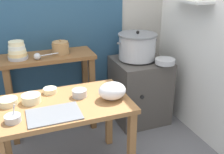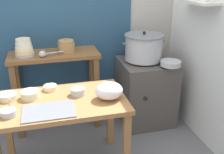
{
  "view_description": "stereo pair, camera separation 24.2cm",
  "coord_description": "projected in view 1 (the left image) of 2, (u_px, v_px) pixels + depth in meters",
  "views": [
    {
      "loc": [
        -0.43,
        -1.88,
        1.75
      ],
      "look_at": [
        0.36,
        0.21,
        0.82
      ],
      "focal_mm": 42.23,
      "sensor_mm": 36.0,
      "label": 1
    },
    {
      "loc": [
        -0.2,
        -1.96,
        1.75
      ],
      "look_at": [
        0.36,
        0.21,
        0.82
      ],
      "focal_mm": 42.23,
      "sensor_mm": 36.0,
      "label": 2
    }
  ],
  "objects": [
    {
      "name": "back_shelf_table",
      "position": [
        50.0,
        74.0,
        2.85
      ],
      "size": [
        0.96,
        0.4,
        0.9
      ],
      "color": "brown",
      "rests_on": "ground"
    },
    {
      "name": "wide_pan",
      "position": [
        165.0,
        61.0,
        2.87
      ],
      "size": [
        0.22,
        0.22,
        0.05
      ],
      "primitive_type": "cylinder",
      "color": "#B7BABF",
      "rests_on": "stove_block"
    },
    {
      "name": "steamer_pot",
      "position": [
        137.0,
        46.0,
        2.99
      ],
      "size": [
        0.49,
        0.44,
        0.33
      ],
      "color": "#B7BABF",
      "rests_on": "stove_block"
    },
    {
      "name": "prep_bowl_2",
      "position": [
        13.0,
        118.0,
        1.89
      ],
      "size": [
        0.12,
        0.12,
        0.14
      ],
      "color": "#B7BABF",
      "rests_on": "prep_table"
    },
    {
      "name": "wall_right",
      "position": [
        212.0,
        17.0,
        2.57
      ],
      "size": [
        0.3,
        3.2,
        2.6
      ],
      "color": "white",
      "rests_on": "ground"
    },
    {
      "name": "clay_pot",
      "position": [
        61.0,
        48.0,
        2.79
      ],
      "size": [
        0.18,
        0.18,
        0.16
      ],
      "color": "#A37A4C",
      "rests_on": "back_shelf_table"
    },
    {
      "name": "ladle",
      "position": [
        38.0,
        56.0,
        2.62
      ],
      "size": [
        0.25,
        0.08,
        0.07
      ],
      "color": "#B7BABF",
      "rests_on": "back_shelf_table"
    },
    {
      "name": "prep_bowl_4",
      "position": [
        31.0,
        98.0,
        2.17
      ],
      "size": [
        0.16,
        0.16,
        0.07
      ],
      "color": "beige",
      "rests_on": "prep_table"
    },
    {
      "name": "prep_bowl_0",
      "position": [
        50.0,
        90.0,
        2.33
      ],
      "size": [
        0.12,
        0.12,
        0.04
      ],
      "color": "beige",
      "rests_on": "prep_table"
    },
    {
      "name": "serving_tray",
      "position": [
        54.0,
        114.0,
        1.99
      ],
      "size": [
        0.4,
        0.28,
        0.01
      ],
      "primitive_type": "cube",
      "color": "slate",
      "rests_on": "prep_table"
    },
    {
      "name": "prep_bowl_1",
      "position": [
        8.0,
        102.0,
        2.13
      ],
      "size": [
        0.15,
        0.15,
        0.05
      ],
      "color": "beige",
      "rests_on": "prep_table"
    },
    {
      "name": "plastic_bag",
      "position": [
        112.0,
        91.0,
        2.21
      ],
      "size": [
        0.24,
        0.2,
        0.15
      ],
      "primitive_type": "ellipsoid",
      "color": "white",
      "rests_on": "prep_table"
    },
    {
      "name": "prep_table",
      "position": [
        64.0,
        114.0,
        2.21
      ],
      "size": [
        1.1,
        0.66,
        0.72
      ],
      "color": "#9E6B3D",
      "rests_on": "ground"
    },
    {
      "name": "bowl_stack_enamel",
      "position": [
        17.0,
        51.0,
        2.62
      ],
      "size": [
        0.2,
        0.2,
        0.18
      ],
      "color": "#B7BABF",
      "rests_on": "back_shelf_table"
    },
    {
      "name": "prep_bowl_3",
      "position": [
        79.0,
        93.0,
        2.26
      ],
      "size": [
        0.13,
        0.13,
        0.06
      ],
      "color": "#B7BABF",
      "rests_on": "prep_table"
    },
    {
      "name": "wall_back",
      "position": [
        60.0,
        11.0,
        2.91
      ],
      "size": [
        4.4,
        0.12,
        2.6
      ],
      "color": "#B2ADA3",
      "rests_on": "ground"
    },
    {
      "name": "stove_block",
      "position": [
        139.0,
        90.0,
        3.19
      ],
      "size": [
        0.6,
        0.61,
        0.78
      ],
      "color": "#4C4742",
      "rests_on": "ground"
    }
  ]
}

